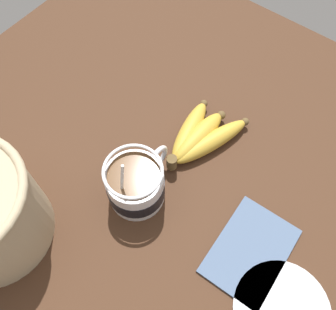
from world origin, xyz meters
The scene contains 5 objects.
table centered at (0.00, 0.00, 1.61)cm, with size 111.08×111.08×3.22cm.
coffee_mug centered at (-2.96, 2.98, 7.68)cm, with size 14.17×10.35×14.97cm.
banana_bunch centered at (13.51, 0.51, 5.08)cm, with size 18.60×12.60×4.28cm.
napkin centered at (0.71, -19.19, 3.52)cm, with size 16.97×12.20×0.60cm.
small_plate centered at (-4.37, -28.16, 3.52)cm, with size 15.70×15.70×0.60cm.
Camera 1 is at (-20.90, -17.84, 67.89)cm, focal length 40.00 mm.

